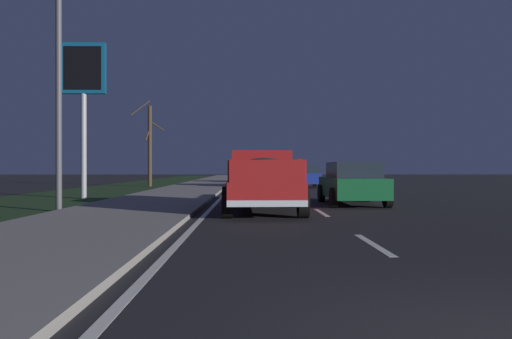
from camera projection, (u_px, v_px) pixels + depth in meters
name	position (u px, v px, depth m)	size (l,w,h in m)	color
ground	(284.00, 189.00, 29.99)	(144.00, 144.00, 0.00)	black
sidewalk_shoulder	(192.00, 189.00, 29.90)	(108.00, 4.00, 0.12)	gray
grass_verge	(111.00, 190.00, 29.83)	(108.00, 6.00, 0.01)	#1E3819
lane_markings	(244.00, 188.00, 32.82)	(109.20, 3.54, 0.01)	silver
pickup_truck	(262.00, 179.00, 14.62)	(5.46, 2.35, 1.87)	maroon
sedan_green	(352.00, 183.00, 17.49)	(4.42, 2.05, 1.54)	#14592D
sedan_red	(255.00, 174.00, 42.85)	(4.43, 2.08, 1.54)	maroon
sedan_black	(255.00, 176.00, 33.05)	(4.40, 2.03, 1.54)	black
sedan_blue	(305.00, 176.00, 33.53)	(4.41, 2.04, 1.54)	navy
gas_price_sign	(84.00, 82.00, 20.94)	(0.27, 1.90, 6.75)	#99999E
street_light_near	(68.00, 48.00, 14.66)	(0.36, 1.97, 8.31)	#4C4C51
bare_tree_far	(150.00, 144.00, 34.95)	(0.68, 2.31, 6.25)	#423323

